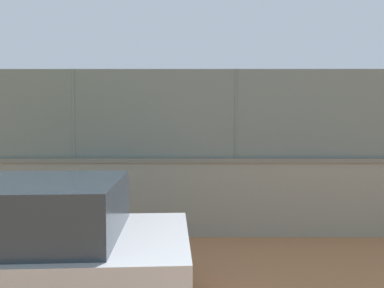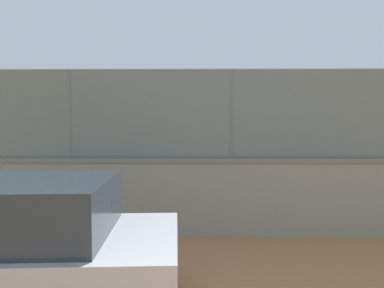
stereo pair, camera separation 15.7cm
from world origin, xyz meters
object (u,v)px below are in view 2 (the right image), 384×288
at_px(courtside_bench, 56,202).
at_px(player_near_wall_returning, 154,146).
at_px(spare_ball_by_wall, 93,211).
at_px(player_foreground_swinging, 218,146).
at_px(sports_ball, 170,160).

bearing_deg(courtside_bench, player_near_wall_returning, -93.64).
xyz_separation_m(player_near_wall_returning, spare_ball_by_wall, (0.32, 13.45, -0.84)).
xyz_separation_m(player_near_wall_returning, player_foreground_swinging, (-3.93, 0.75, 0.06)).
xyz_separation_m(player_foreground_swinging, spare_ball_by_wall, (4.24, 12.71, -0.90)).
bearing_deg(player_near_wall_returning, player_foreground_swinging, 169.23).
xyz_separation_m(player_foreground_swinging, courtside_bench, (4.84, 13.57, -0.47)).
distance_m(player_near_wall_returning, player_foreground_swinging, 4.00).
relative_size(player_near_wall_returning, sports_ball, 6.23).
relative_size(player_near_wall_returning, courtside_bench, 0.93).
distance_m(sports_ball, courtside_bench, 13.08).
height_order(player_foreground_swinging, spare_ball_by_wall, player_foreground_swinging).
height_order(player_near_wall_returning, sports_ball, player_near_wall_returning).
distance_m(player_near_wall_returning, courtside_bench, 14.35).
bearing_deg(player_near_wall_returning, spare_ball_by_wall, 88.66).
height_order(player_near_wall_returning, player_foreground_swinging, player_foreground_swinging).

